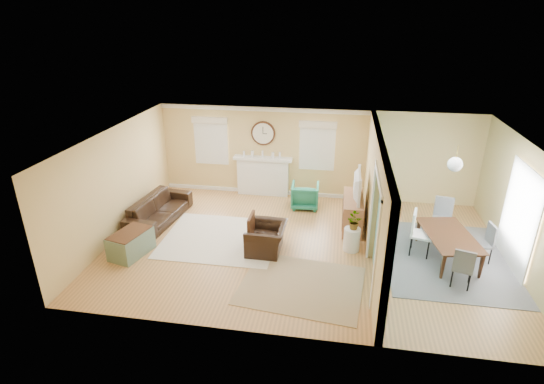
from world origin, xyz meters
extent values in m
plane|color=#A27143|center=(0.00, 0.00, 0.00)|extent=(9.00, 9.00, 0.00)
cube|color=#D4B96F|center=(0.00, 3.00, 1.30)|extent=(9.00, 0.02, 2.60)
cube|color=#D4B96F|center=(0.00, -3.00, 1.30)|extent=(9.00, 0.02, 2.60)
cube|color=#D4B96F|center=(-4.50, 0.00, 1.30)|extent=(0.02, 6.00, 2.60)
cube|color=#D4B96F|center=(4.50, 0.00, 1.30)|extent=(0.02, 6.00, 2.60)
cube|color=white|center=(0.00, 0.00, 2.60)|extent=(9.00, 6.00, 0.02)
cube|color=#D4B96F|center=(1.50, 1.40, 1.30)|extent=(0.12, 3.20, 2.60)
cube|color=#D4B96F|center=(1.50, -2.50, 1.30)|extent=(0.12, 1.00, 2.60)
cube|color=#D4B96F|center=(1.50, -1.10, 2.40)|extent=(0.12, 1.80, 0.40)
cube|color=white|center=(1.43, -0.20, 1.10)|extent=(0.04, 0.12, 2.20)
cube|color=white|center=(1.43, -2.00, 1.10)|extent=(0.04, 0.12, 2.20)
cube|color=white|center=(1.43, -1.10, 2.20)|extent=(0.04, 1.92, 0.12)
cube|color=#78D3CF|center=(1.57, 0.00, 1.30)|extent=(0.02, 6.00, 2.60)
cube|color=white|center=(-1.50, 2.88, 0.55)|extent=(1.50, 0.24, 1.10)
cube|color=white|center=(-1.50, 2.85, 1.13)|extent=(1.70, 0.30, 0.08)
cube|color=black|center=(-1.50, 2.98, 0.50)|extent=(0.85, 0.02, 0.75)
cube|color=gold|center=(-1.50, 2.87, 0.42)|extent=(0.85, 0.02, 0.62)
cylinder|color=#4D2A15|center=(-1.50, 2.97, 1.85)|extent=(0.70, 0.06, 0.70)
cylinder|color=silver|center=(-1.50, 2.94, 1.85)|extent=(0.60, 0.01, 0.60)
cube|color=black|center=(-1.50, 2.93, 1.95)|extent=(0.02, 0.01, 0.20)
cube|color=black|center=(-1.44, 2.93, 1.85)|extent=(0.12, 0.01, 0.02)
cube|color=white|center=(-3.05, 2.98, 1.55)|extent=(0.90, 0.03, 1.30)
cube|color=white|center=(-3.05, 2.95, 1.55)|extent=(1.00, 0.04, 1.40)
cube|color=#ECE1C6|center=(-3.05, 2.91, 2.18)|extent=(1.05, 0.10, 0.18)
cube|color=white|center=(0.05, 2.98, 1.55)|extent=(0.90, 0.03, 1.30)
cube|color=white|center=(0.05, 2.95, 1.55)|extent=(1.00, 0.04, 1.40)
cube|color=#ECE1C6|center=(0.05, 2.91, 2.18)|extent=(1.05, 0.10, 0.18)
cube|color=white|center=(4.47, 0.00, 1.10)|extent=(0.03, 1.60, 2.10)
cube|color=white|center=(4.44, 0.00, 1.10)|extent=(0.03, 1.70, 2.20)
cylinder|color=gold|center=(3.00, 0.00, 2.45)|extent=(0.02, 0.02, 0.30)
sphere|color=white|center=(3.00, 0.00, 2.20)|extent=(0.30, 0.30, 0.30)
cube|color=#ECE1C6|center=(-2.02, 0.05, 0.01)|extent=(2.70, 2.34, 0.01)
cube|color=tan|center=(0.10, -1.53, 0.01)|extent=(2.58, 2.20, 0.01)
cube|color=slate|center=(3.18, 0.01, 0.01)|extent=(2.63, 3.28, 0.01)
imported|color=black|center=(-3.84, 0.72, 0.32)|extent=(1.08, 2.27, 0.64)
imported|color=black|center=(-0.82, -0.31, 0.32)|extent=(0.86, 0.98, 0.64)
imported|color=#217A58|center=(-0.19, 2.18, 0.34)|extent=(0.77, 0.79, 0.69)
cube|color=slate|center=(-3.78, -0.97, 0.27)|extent=(0.80, 1.08, 0.54)
cube|color=#4D2A15|center=(-3.78, -0.97, 0.55)|extent=(0.76, 1.02, 0.02)
cube|color=#A56B44|center=(1.10, 1.20, 0.40)|extent=(0.48, 1.43, 0.80)
cube|color=#4D2A15|center=(0.86, 0.77, 0.55)|extent=(0.01, 0.38, 0.22)
cube|color=#4D2A15|center=(0.86, 0.77, 0.28)|extent=(0.01, 0.38, 0.22)
cube|color=#4D2A15|center=(0.86, 1.20, 0.55)|extent=(0.01, 0.38, 0.22)
cube|color=#4D2A15|center=(0.86, 1.20, 0.28)|extent=(0.01, 0.38, 0.22)
cube|color=#4D2A15|center=(0.86, 1.63, 0.55)|extent=(0.01, 0.38, 0.22)
cube|color=#4D2A15|center=(0.86, 1.63, 0.28)|extent=(0.01, 0.38, 0.22)
imported|color=black|center=(1.08, 1.20, 1.14)|extent=(0.16, 1.18, 0.68)
cylinder|color=white|center=(1.08, 0.03, 0.27)|extent=(0.37, 0.37, 0.54)
imported|color=#337F33|center=(1.08, 0.03, 0.73)|extent=(0.44, 0.45, 0.38)
imported|color=#4D2A15|center=(3.18, 0.01, 0.30)|extent=(1.24, 1.85, 0.60)
cube|color=slate|center=(3.20, 1.02, 0.46)|extent=(0.52, 0.52, 0.05)
cube|color=slate|center=(3.20, 1.02, 0.72)|extent=(0.43, 0.14, 0.51)
cylinder|color=black|center=(3.41, 1.15, 0.22)|extent=(0.03, 0.03, 0.43)
cylinder|color=black|center=(3.34, 0.81, 0.22)|extent=(0.03, 0.03, 0.43)
cylinder|color=black|center=(3.07, 1.23, 0.22)|extent=(0.03, 0.03, 0.43)
cylinder|color=black|center=(2.99, 0.88, 0.22)|extent=(0.03, 0.03, 0.43)
cube|color=slate|center=(3.21, -1.00, 0.41)|extent=(0.48, 0.48, 0.05)
cube|color=slate|center=(3.21, -1.00, 0.64)|extent=(0.38, 0.16, 0.46)
cylinder|color=black|center=(3.02, -1.10, 0.19)|extent=(0.03, 0.03, 0.39)
cylinder|color=black|center=(3.11, -0.80, 0.19)|extent=(0.03, 0.03, 0.39)
cylinder|color=black|center=(3.32, -1.19, 0.19)|extent=(0.03, 0.03, 0.39)
cylinder|color=black|center=(3.41, -0.90, 0.19)|extent=(0.03, 0.03, 0.39)
cube|color=white|center=(2.59, 0.10, 0.49)|extent=(0.55, 0.55, 0.05)
cube|color=white|center=(2.59, 0.10, 0.76)|extent=(0.15, 0.45, 0.54)
cylinder|color=black|center=(2.45, 0.33, 0.23)|extent=(0.03, 0.03, 0.45)
cylinder|color=black|center=(2.81, 0.24, 0.23)|extent=(0.03, 0.03, 0.45)
cylinder|color=black|center=(2.37, -0.03, 0.23)|extent=(0.03, 0.03, 0.45)
cylinder|color=black|center=(2.73, -0.12, 0.23)|extent=(0.03, 0.03, 0.45)
cube|color=slate|center=(3.83, 0.03, 0.42)|extent=(0.44, 0.44, 0.05)
cube|color=slate|center=(3.83, 0.03, 0.65)|extent=(0.11, 0.39, 0.46)
cylinder|color=black|center=(4.01, -0.11, 0.20)|extent=(0.03, 0.03, 0.39)
cylinder|color=black|center=(3.70, -0.15, 0.20)|extent=(0.03, 0.03, 0.39)
cylinder|color=black|center=(3.97, 0.20, 0.20)|extent=(0.03, 0.03, 0.39)
cylinder|color=black|center=(3.66, 0.16, 0.20)|extent=(0.03, 0.03, 0.39)
camera|label=1|loc=(0.68, -8.59, 5.04)|focal=28.00mm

